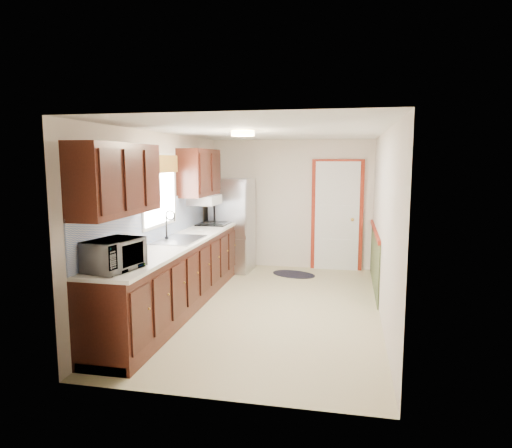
% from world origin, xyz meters
% --- Properties ---
extents(room_shell, '(3.20, 5.20, 2.52)m').
position_xyz_m(room_shell, '(0.00, 0.00, 1.20)').
color(room_shell, tan).
rests_on(room_shell, ground).
extents(kitchen_run, '(0.63, 4.00, 2.20)m').
position_xyz_m(kitchen_run, '(-1.24, -0.29, 0.81)').
color(kitchen_run, black).
rests_on(kitchen_run, ground).
extents(back_wall_trim, '(1.12, 2.30, 2.08)m').
position_xyz_m(back_wall_trim, '(0.99, 2.21, 0.89)').
color(back_wall_trim, maroon).
rests_on(back_wall_trim, ground).
extents(ceiling_fixture, '(0.30, 0.30, 0.06)m').
position_xyz_m(ceiling_fixture, '(-0.30, -0.20, 2.36)').
color(ceiling_fixture, '#FFD88C').
rests_on(ceiling_fixture, room_shell).
extents(microwave, '(0.42, 0.61, 0.38)m').
position_xyz_m(microwave, '(-1.20, -1.95, 1.13)').
color(microwave, white).
rests_on(microwave, kitchen_run).
extents(refrigerator, '(0.73, 0.73, 1.69)m').
position_xyz_m(refrigerator, '(-1.02, 2.01, 0.85)').
color(refrigerator, '#B7B7BC').
rests_on(refrigerator, ground).
extents(rug, '(0.93, 0.76, 0.01)m').
position_xyz_m(rug, '(0.13, 1.90, 0.01)').
color(rug, black).
rests_on(rug, ground).
extents(cooktop, '(0.49, 0.59, 0.02)m').
position_xyz_m(cooktop, '(-1.19, 1.40, 0.95)').
color(cooktop, black).
rests_on(cooktop, kitchen_run).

